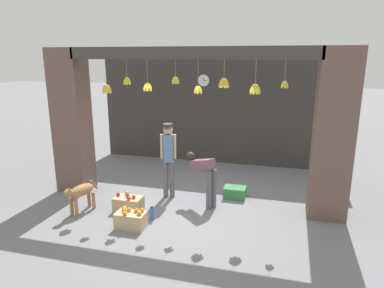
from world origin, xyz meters
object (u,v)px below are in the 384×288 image
object	(u,v)px
shopkeeper	(168,155)
wall_clock	(204,80)
dog	(81,193)
produce_box_green	(235,192)
fruit_crate_apples	(128,204)
water_bottle	(152,213)
fruit_crate_oranges	(131,219)
worker_stooping	(204,173)

from	to	relation	value
shopkeeper	wall_clock	bearing A→B (deg)	-107.25
dog	produce_box_green	distance (m)	3.26
dog	fruit_crate_apples	size ratio (longest dim) A/B	1.46
shopkeeper	wall_clock	size ratio (longest dim) A/B	4.79
produce_box_green	water_bottle	world-z (taller)	water_bottle
fruit_crate_apples	fruit_crate_oranges	bearing A→B (deg)	-61.61
shopkeeper	water_bottle	bearing A→B (deg)	77.15
fruit_crate_apples	shopkeeper	bearing A→B (deg)	57.11
worker_stooping	produce_box_green	distance (m)	0.99
produce_box_green	wall_clock	xyz separation A→B (m)	(-1.29, 2.43, 2.26)
fruit_crate_oranges	wall_clock	xyz separation A→B (m)	(0.36, 4.29, 2.22)
fruit_crate_oranges	fruit_crate_apples	distance (m)	0.73
produce_box_green	dog	bearing A→B (deg)	-151.97
shopkeeper	wall_clock	world-z (taller)	wall_clock
dog	wall_clock	xyz separation A→B (m)	(1.58, 3.95, 1.96)
dog	wall_clock	bearing A→B (deg)	175.84
wall_clock	worker_stooping	bearing A→B (deg)	-76.65
worker_stooping	fruit_crate_apples	world-z (taller)	worker_stooping
produce_box_green	wall_clock	size ratio (longest dim) A/B	1.38
fruit_crate_oranges	produce_box_green	bearing A→B (deg)	48.58
water_bottle	dog	bearing A→B (deg)	-177.46
fruit_crate_oranges	water_bottle	distance (m)	0.48
worker_stooping	produce_box_green	world-z (taller)	worker_stooping
fruit_crate_oranges	dog	bearing A→B (deg)	164.67
worker_stooping	fruit_crate_oranges	world-z (taller)	worker_stooping
produce_box_green	shopkeeper	bearing A→B (deg)	-166.59
water_bottle	worker_stooping	bearing A→B (deg)	48.69
shopkeeper	water_bottle	size ratio (longest dim) A/B	6.25
shopkeeper	fruit_crate_apples	world-z (taller)	shopkeeper
dog	fruit_crate_oranges	size ratio (longest dim) A/B	1.51
wall_clock	dog	bearing A→B (deg)	-111.80
worker_stooping	fruit_crate_apples	size ratio (longest dim) A/B	1.90
worker_stooping	fruit_crate_oranges	xyz separation A→B (m)	(-1.06, -1.32, -0.55)
fruit_crate_oranges	water_bottle	xyz separation A→B (m)	(0.25, 0.40, -0.04)
fruit_crate_apples	worker_stooping	bearing A→B (deg)	25.68
shopkeeper	fruit_crate_oranges	bearing A→B (deg)	67.21
worker_stooping	shopkeeper	bearing A→B (deg)	110.76
shopkeeper	fruit_crate_oranges	world-z (taller)	shopkeeper
water_bottle	shopkeeper	bearing A→B (deg)	91.62
produce_box_green	water_bottle	xyz separation A→B (m)	(-1.39, -1.46, 0.00)
shopkeeper	fruit_crate_apples	xyz separation A→B (m)	(-0.57, -0.88, -0.83)
shopkeeper	water_bottle	world-z (taller)	shopkeeper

